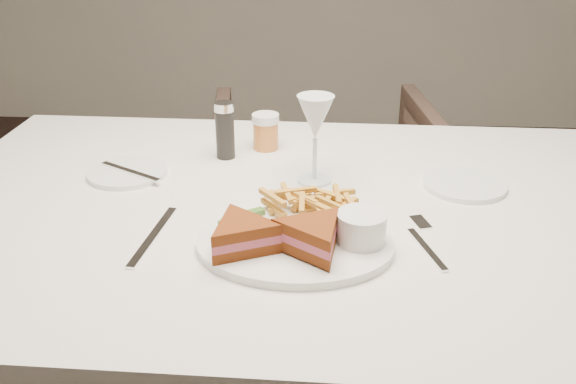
# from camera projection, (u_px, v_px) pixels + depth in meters

# --- Properties ---
(table) EXTENTS (1.41, 0.96, 0.75)m
(table) POSITION_uv_depth(u_px,v_px,m) (289.00, 365.00, 1.34)
(table) COLOR silver
(table) RESTS_ON ground
(chair_far) EXTENTS (0.78, 0.74, 0.73)m
(chair_far) POSITION_uv_depth(u_px,v_px,m) (325.00, 196.00, 2.10)
(chair_far) COLOR #4D392F
(chair_far) RESTS_ON ground
(table_setting) EXTENTS (0.83, 0.62, 0.18)m
(table_setting) POSITION_uv_depth(u_px,v_px,m) (296.00, 201.00, 1.11)
(table_setting) COLOR white
(table_setting) RESTS_ON table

